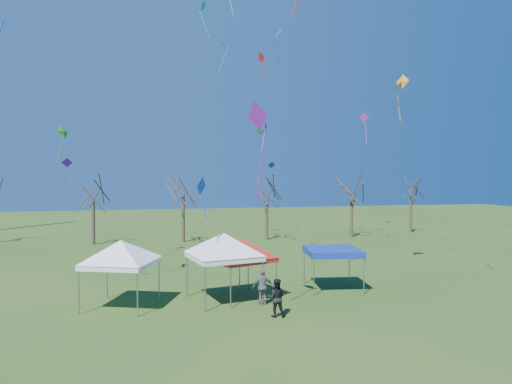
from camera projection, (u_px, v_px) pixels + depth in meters
ground at (273, 312)px, 21.63m from camera, size 140.00×140.00×0.00m
tree_1 at (93, 183)px, 42.90m from camera, size 3.42×3.42×7.54m
tree_2 at (183, 178)px, 44.56m from camera, size 3.71×3.71×8.18m
tree_3 at (267, 180)px, 46.19m from camera, size 3.59×3.59×7.91m
tree_4 at (352, 180)px, 48.31m from camera, size 3.58×3.58×7.89m
tree_5 at (411, 183)px, 52.26m from camera, size 3.39×3.39×7.46m
tent_white_west at (121, 245)px, 22.45m from camera, size 4.05×4.05×3.83m
tent_white_mid at (224, 238)px, 23.60m from camera, size 4.53×4.53×4.08m
tent_red at (240, 242)px, 24.17m from camera, size 3.95×3.95×3.70m
tent_blue at (333, 252)px, 26.08m from camera, size 3.38×3.38×2.34m
person_dark at (276, 298)px, 20.95m from camera, size 1.00×0.87×1.76m
person_grey at (263, 287)px, 22.91m from camera, size 1.07×0.50×1.79m
kite_26 at (203, 6)px, 40.03m from camera, size 1.04×1.18×3.12m
kite_24 at (262, 58)px, 33.40m from camera, size 0.63×0.90×2.21m
kite_12 at (364, 118)px, 46.94m from camera, size 1.08×0.52×3.28m
kite_1 at (201, 187)px, 21.88m from camera, size 0.70×0.89×2.09m
kite_19 at (260, 132)px, 39.88m from camera, size 0.94×0.90×2.13m
kite_5 at (258, 117)px, 20.30m from camera, size 1.04×1.48×4.60m
kite_22 at (272, 166)px, 42.91m from camera, size 0.78×0.80×2.51m
kite_11 at (224, 45)px, 37.01m from camera, size 1.01×1.44×2.86m
kite_2 at (63, 132)px, 37.21m from camera, size 1.17×1.45×3.25m
kite_17 at (402, 83)px, 29.53m from camera, size 0.70×0.97×3.01m
kite_18 at (278, 34)px, 27.71m from camera, size 0.60×0.88×2.14m
kite_13 at (67, 163)px, 38.88m from camera, size 0.98×0.72×2.30m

